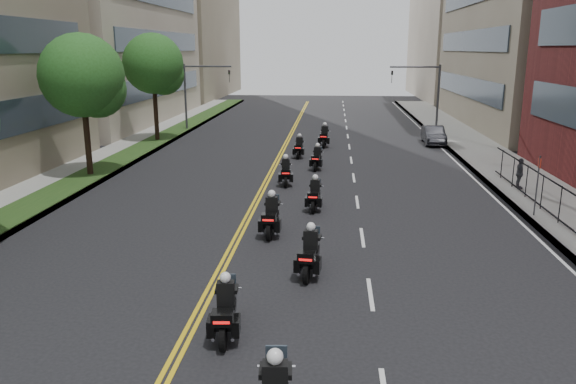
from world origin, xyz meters
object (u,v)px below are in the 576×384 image
object	(u,v)px
motorcycle_3	(310,255)
motorcycle_4	(271,217)
motorcycle_2	(226,312)
motorcycle_6	(286,173)
motorcycle_5	(315,196)
motorcycle_8	(299,148)
motorcycle_7	(317,159)
parked_sedan	(434,135)
pedestrian_c	(520,173)
motorcycle_9	(324,137)

from	to	relation	value
motorcycle_3	motorcycle_4	size ratio (longest dim) A/B	0.97
motorcycle_2	motorcycle_6	xyz separation A→B (m)	(0.12, 15.84, -0.01)
motorcycle_5	motorcycle_8	distance (m)	12.12
motorcycle_7	parked_sedan	world-z (taller)	motorcycle_7
motorcycle_3	parked_sedan	distance (m)	26.59
motorcycle_7	pedestrian_c	world-z (taller)	pedestrian_c
motorcycle_4	motorcycle_5	bearing A→B (deg)	67.93
motorcycle_5	motorcycle_8	bearing A→B (deg)	100.37
motorcycle_3	motorcycle_9	xyz separation A→B (m)	(0.02, 23.57, 0.03)
motorcycle_7	parked_sedan	distance (m)	12.65
motorcycle_6	motorcycle_9	world-z (taller)	motorcycle_9
pedestrian_c	motorcycle_2	bearing A→B (deg)	145.35
motorcycle_4	motorcycle_9	bearing A→B (deg)	86.23
motorcycle_8	pedestrian_c	world-z (taller)	pedestrian_c
motorcycle_5	motorcycle_8	xyz separation A→B (m)	(-1.43, 12.03, -0.00)
motorcycle_5	pedestrian_c	distance (m)	10.69
motorcycle_6	pedestrian_c	size ratio (longest dim) A/B	1.41
motorcycle_3	motorcycle_4	world-z (taller)	motorcycle_4
motorcycle_4	motorcycle_3	bearing A→B (deg)	-65.75
parked_sedan	motorcycle_6	bearing A→B (deg)	-124.37
motorcycle_2	motorcycle_3	distance (m)	4.44
motorcycle_6	motorcycle_2	bearing A→B (deg)	-95.38
motorcycle_3	motorcycle_5	world-z (taller)	motorcycle_3
motorcycle_7	motorcycle_6	bearing A→B (deg)	-104.44
motorcycle_8	motorcycle_4	bearing A→B (deg)	-88.23
motorcycle_3	motorcycle_5	bearing A→B (deg)	96.93
motorcycle_3	motorcycle_7	xyz separation A→B (m)	(-0.26, 15.79, -0.05)
motorcycle_3	motorcycle_8	world-z (taller)	motorcycle_3
motorcycle_2	motorcycle_6	world-z (taller)	motorcycle_2
motorcycle_4	pedestrian_c	xyz separation A→B (m)	(11.43, 7.55, 0.24)
motorcycle_3	motorcycle_7	bearing A→B (deg)	97.03
parked_sedan	pedestrian_c	xyz separation A→B (m)	(1.80, -14.04, 0.25)
motorcycle_2	motorcycle_9	size ratio (longest dim) A/B	0.93
motorcycle_6	pedestrian_c	bearing A→B (deg)	-7.45
pedestrian_c	motorcycle_7	bearing A→B (deg)	68.71
motorcycle_3	motorcycle_4	distance (m)	4.10
motorcycle_3	motorcycle_6	distance (m)	11.95
motorcycle_7	motorcycle_9	distance (m)	7.79
motorcycle_3	motorcycle_7	distance (m)	15.79
motorcycle_8	motorcycle_9	bearing A→B (deg)	71.83
motorcycle_5	motorcycle_8	size ratio (longest dim) A/B	1.00
motorcycle_7	motorcycle_9	world-z (taller)	motorcycle_9
motorcycle_2	pedestrian_c	world-z (taller)	pedestrian_c
motorcycle_5	motorcycle_6	bearing A→B (deg)	113.85
motorcycle_2	motorcycle_8	xyz separation A→B (m)	(0.34, 23.38, -0.03)
parked_sedan	motorcycle_8	bearing A→B (deg)	-146.40
parked_sedan	motorcycle_7	bearing A→B (deg)	-129.38
motorcycle_2	motorcycle_3	size ratio (longest dim) A/B	0.97
motorcycle_5	motorcycle_7	bearing A→B (deg)	94.65
pedestrian_c	motorcycle_9	bearing A→B (deg)	41.27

